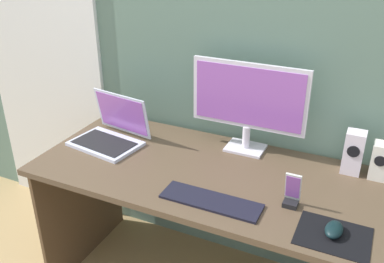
% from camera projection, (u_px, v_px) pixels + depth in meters
% --- Properties ---
extents(wall_back, '(6.00, 0.04, 2.50)m').
position_uv_depth(wall_back, '(241.00, 33.00, 1.96)').
color(wall_back, slate).
rests_on(wall_back, ground_plane).
extents(door_left, '(0.82, 0.02, 2.02)m').
position_uv_depth(door_left, '(43.00, 55.00, 2.49)').
color(door_left, white).
rests_on(door_left, ground_plane).
extents(desk, '(1.51, 0.69, 0.73)m').
position_uv_depth(desk, '(205.00, 198.00, 1.93)').
color(desk, brown).
rests_on(desk, ground_plane).
extents(monitor, '(0.54, 0.14, 0.43)m').
position_uv_depth(monitor, '(248.00, 102.00, 1.93)').
color(monitor, silver).
rests_on(monitor, desk).
extents(speaker_right, '(0.07, 0.08, 0.16)m').
position_uv_depth(speaker_right, '(380.00, 161.00, 1.78)').
color(speaker_right, white).
rests_on(speaker_right, desk).
extents(speaker_near_monitor, '(0.08, 0.08, 0.19)m').
position_uv_depth(speaker_near_monitor, '(353.00, 152.00, 1.81)').
color(speaker_near_monitor, white).
rests_on(speaker_near_monitor, desk).
extents(laptop, '(0.36, 0.31, 0.23)m').
position_uv_depth(laptop, '(111.00, 133.00, 2.09)').
color(laptop, silver).
rests_on(laptop, desk).
extents(keyboard_external, '(0.40, 0.12, 0.01)m').
position_uv_depth(keyboard_external, '(211.00, 201.00, 1.65)').
color(keyboard_external, black).
rests_on(keyboard_external, desk).
extents(mousepad, '(0.25, 0.20, 0.00)m').
position_uv_depth(mousepad, '(333.00, 236.00, 1.47)').
color(mousepad, black).
rests_on(mousepad, desk).
extents(mouse, '(0.07, 0.10, 0.04)m').
position_uv_depth(mouse, '(334.00, 230.00, 1.47)').
color(mouse, black).
rests_on(mouse, mousepad).
extents(phone_in_dock, '(0.06, 0.06, 0.14)m').
position_uv_depth(phone_in_dock, '(292.00, 194.00, 1.61)').
color(phone_in_dock, black).
rests_on(phone_in_dock, desk).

